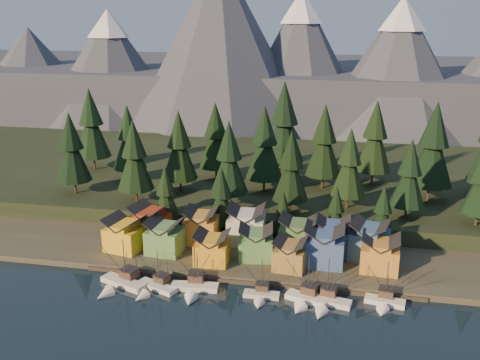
% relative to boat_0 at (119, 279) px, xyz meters
% --- Properties ---
extents(ground, '(500.00, 500.00, 0.00)m').
position_rel_boat_0_xyz_m(ground, '(28.86, -7.89, -2.28)').
color(ground, black).
rests_on(ground, ground).
extents(shore_strip, '(400.00, 50.00, 1.50)m').
position_rel_boat_0_xyz_m(shore_strip, '(28.86, 32.11, -1.53)').
color(shore_strip, '#383428').
rests_on(shore_strip, ground).
extents(hillside, '(420.00, 100.00, 6.00)m').
position_rel_boat_0_xyz_m(hillside, '(28.86, 82.11, 0.72)').
color(hillside, black).
rests_on(hillside, ground).
extents(dock, '(80.00, 4.00, 1.00)m').
position_rel_boat_0_xyz_m(dock, '(28.86, 8.61, -1.78)').
color(dock, '#42392F').
rests_on(dock, ground).
extents(mountain_ridge, '(560.00, 190.00, 90.00)m').
position_rel_boat_0_xyz_m(mountain_ridge, '(24.66, 205.70, 23.78)').
color(mountain_ridge, '#4C5162').
rests_on(mountain_ridge, ground).
extents(boat_0, '(12.26, 12.67, 12.57)m').
position_rel_boat_0_xyz_m(boat_0, '(0.00, 0.00, 0.00)').
color(boat_0, beige).
rests_on(boat_0, ground).
extents(boat_1, '(10.58, 10.92, 10.74)m').
position_rel_boat_0_xyz_m(boat_1, '(8.24, 0.02, -0.35)').
color(boat_1, silver).
rests_on(boat_1, ground).
extents(boat_2, '(11.27, 12.11, 12.03)m').
position_rel_boat_0_xyz_m(boat_2, '(17.32, 1.35, -0.07)').
color(boat_2, silver).
rests_on(boat_2, ground).
extents(boat_3, '(8.22, 8.95, 9.79)m').
position_rel_boat_0_xyz_m(boat_3, '(32.74, 1.30, -0.39)').
color(boat_3, beige).
rests_on(boat_3, ground).
extents(boat_4, '(10.08, 10.66, 11.89)m').
position_rel_boat_0_xyz_m(boat_4, '(42.49, 1.35, 0.05)').
color(boat_4, white).
rests_on(boat_4, ground).
extents(boat_5, '(11.33, 11.98, 11.41)m').
position_rel_boat_0_xyz_m(boat_5, '(46.83, 0.99, -0.23)').
color(boat_5, silver).
rests_on(boat_5, ground).
extents(boat_6, '(9.14, 9.69, 11.05)m').
position_rel_boat_0_xyz_m(boat_6, '(59.36, 3.47, -0.09)').
color(boat_6, white).
rests_on(boat_6, ground).
extents(house_front_0, '(10.48, 10.10, 8.93)m').
position_rel_boat_0_xyz_m(house_front_0, '(-5.38, 16.89, 3.91)').
color(house_front_0, gold).
rests_on(house_front_0, shore_strip).
extents(house_front_1, '(9.34, 9.03, 8.96)m').
position_rel_boat_0_xyz_m(house_front_1, '(5.38, 17.21, 3.93)').
color(house_front_1, '#538648').
rests_on(house_front_1, shore_strip).
extents(house_front_2, '(8.29, 8.35, 7.90)m').
position_rel_boat_0_xyz_m(house_front_2, '(18.58, 13.98, 3.37)').
color(house_front_2, gold).
rests_on(house_front_2, shore_strip).
extents(house_front_3, '(9.26, 8.92, 8.48)m').
position_rel_boat_0_xyz_m(house_front_3, '(28.75, 18.32, 3.68)').
color(house_front_3, '#508447').
rests_on(house_front_3, shore_strip).
extents(house_front_4, '(8.35, 8.86, 7.59)m').
position_rel_boat_0_xyz_m(house_front_4, '(37.79, 14.38, 3.21)').
color(house_front_4, olive).
rests_on(house_front_4, shore_strip).
extents(house_front_5, '(9.75, 8.92, 9.99)m').
position_rel_boat_0_xyz_m(house_front_5, '(45.60, 18.25, 4.47)').
color(house_front_5, '#395386').
rests_on(house_front_5, shore_strip).
extents(house_front_6, '(9.45, 9.01, 8.79)m').
position_rel_boat_0_xyz_m(house_front_6, '(58.83, 17.65, 3.84)').
color(house_front_6, '#C18231').
rests_on(house_front_6, shore_strip).
extents(house_back_0, '(10.72, 10.44, 9.92)m').
position_rel_boat_0_xyz_m(house_back_0, '(-1.17, 24.05, 4.43)').
color(house_back_0, maroon).
rests_on(house_back_0, shore_strip).
extents(house_back_1, '(8.67, 8.77, 9.44)m').
position_rel_boat_0_xyz_m(house_back_1, '(12.82, 25.26, 4.17)').
color(house_back_1, '#B87D2F').
rests_on(house_back_1, shore_strip).
extents(house_back_2, '(10.12, 9.38, 10.23)m').
position_rel_boat_0_xyz_m(house_back_2, '(24.66, 27.14, 4.59)').
color(house_back_2, beige).
rests_on(house_back_2, shore_strip).
extents(house_back_3, '(9.61, 8.60, 9.56)m').
position_rel_boat_0_xyz_m(house_back_3, '(38.70, 24.31, 4.24)').
color(house_back_3, '#48703C').
rests_on(house_back_3, shore_strip).
extents(house_back_4, '(8.97, 8.63, 9.58)m').
position_rel_boat_0_xyz_m(house_back_4, '(47.38, 24.85, 4.25)').
color(house_back_4, '#395088').
rests_on(house_back_4, shore_strip).
extents(house_back_5, '(10.71, 10.79, 10.04)m').
position_rel_boat_0_xyz_m(house_back_5, '(56.48, 23.50, 4.49)').
color(house_back_5, '#34587D').
rests_on(house_back_5, shore_strip).
extents(tree_hill_0, '(11.07, 11.07, 25.78)m').
position_rel_boat_0_xyz_m(tree_hill_0, '(-33.14, 44.11, 17.82)').
color(tree_hill_0, '#332319').
rests_on(tree_hill_0, hillside).
extents(tree_hill_1, '(11.09, 11.09, 25.84)m').
position_rel_boat_0_xyz_m(tree_hill_1, '(-21.14, 60.11, 17.85)').
color(tree_hill_1, '#332319').
rests_on(tree_hill_1, hillside).
extents(tree_hill_2, '(10.84, 10.84, 25.26)m').
position_rel_boat_0_xyz_m(tree_hill_2, '(-11.14, 40.11, 17.53)').
color(tree_hill_2, '#332319').
rests_on(tree_hill_2, hillside).
extents(tree_hill_3, '(11.21, 11.21, 26.11)m').
position_rel_boat_0_xyz_m(tree_hill_3, '(-1.14, 52.11, 18.00)').
color(tree_hill_3, '#332319').
rests_on(tree_hill_3, hillside).
extents(tree_hill_4, '(11.34, 11.34, 26.42)m').
position_rel_boat_0_xyz_m(tree_hill_4, '(6.86, 67.11, 18.16)').
color(tree_hill_4, '#332319').
rests_on(tree_hill_4, hillside).
extents(tree_hill_5, '(10.99, 10.99, 25.59)m').
position_rel_boat_0_xyz_m(tree_hill_5, '(16.86, 42.11, 17.71)').
color(tree_hill_5, '#332319').
rests_on(tree_hill_5, hillside).
extents(tree_hill_6, '(11.87, 11.87, 27.66)m').
position_rel_boat_0_xyz_m(tree_hill_6, '(24.86, 57.11, 18.84)').
color(tree_hill_6, '#332319').
rests_on(tree_hill_6, hillside).
extents(tree_hill_7, '(10.27, 10.27, 23.93)m').
position_rel_boat_0_xyz_m(tree_hill_7, '(34.86, 40.11, 16.80)').
color(tree_hill_7, '#332319').
rests_on(tree_hill_7, hillside).
extents(tree_hill_8, '(11.80, 11.80, 27.50)m').
position_rel_boat_0_xyz_m(tree_hill_8, '(42.86, 64.11, 18.76)').
color(tree_hill_8, '#332319').
rests_on(tree_hill_8, hillside).
extents(tree_hill_9, '(10.26, 10.26, 23.89)m').
position_rel_boat_0_xyz_m(tree_hill_9, '(50.86, 47.11, 16.78)').
color(tree_hill_9, '#332319').
rests_on(tree_hill_9, hillside).
extents(tree_hill_10, '(12.05, 12.05, 28.07)m').
position_rel_boat_0_xyz_m(tree_hill_10, '(58.86, 72.11, 19.07)').
color(tree_hill_10, '#332319').
rests_on(tree_hill_10, hillside).
extents(tree_hill_11, '(9.70, 9.70, 22.60)m').
position_rel_boat_0_xyz_m(tree_hill_11, '(66.86, 42.11, 16.07)').
color(tree_hill_11, '#332319').
rests_on(tree_hill_11, hillside).
extents(tree_hill_12, '(13.02, 13.02, 30.32)m').
position_rel_boat_0_xyz_m(tree_hill_12, '(74.86, 58.11, 20.30)').
color(tree_hill_12, '#332319').
rests_on(tree_hill_12, hillside).
extents(tree_hill_15, '(14.21, 14.21, 33.11)m').
position_rel_boat_0_xyz_m(tree_hill_15, '(28.86, 74.11, 21.82)').
color(tree_hill_15, '#332319').
rests_on(tree_hill_15, hillside).
extents(tree_hill_16, '(12.69, 12.69, 29.56)m').
position_rel_boat_0_xyz_m(tree_hill_16, '(-39.14, 70.11, 19.88)').
color(tree_hill_16, '#332319').
rests_on(tree_hill_16, hillside).
extents(tree_shore_0, '(8.03, 8.03, 18.72)m').
position_rel_boat_0_xyz_m(tree_shore_0, '(0.86, 32.11, 9.45)').
color(tree_shore_0, '#332319').
rests_on(tree_shore_0, shore_strip).
extents(tree_shore_1, '(8.31, 8.31, 19.36)m').
position_rel_boat_0_xyz_m(tree_shore_1, '(16.86, 32.11, 9.80)').
color(tree_shore_1, '#332319').
rests_on(tree_shore_1, shore_strip).
extents(tree_shore_2, '(5.83, 5.83, 13.58)m').
position_rel_boat_0_xyz_m(tree_shore_2, '(33.86, 32.11, 6.63)').
color(tree_shore_2, '#332319').
rests_on(tree_shore_2, shore_strip).
extents(tree_shore_3, '(6.77, 6.77, 15.77)m').
position_rel_boat_0_xyz_m(tree_shore_3, '(47.86, 32.11, 7.83)').
color(tree_shore_3, '#332319').
rests_on(tree_shore_3, shore_strip).
extents(tree_shore_4, '(7.25, 7.25, 16.88)m').
position_rel_boat_0_xyz_m(tree_shore_4, '(59.86, 32.11, 8.44)').
color(tree_shore_4, '#332319').
rests_on(tree_shore_4, shore_strip).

